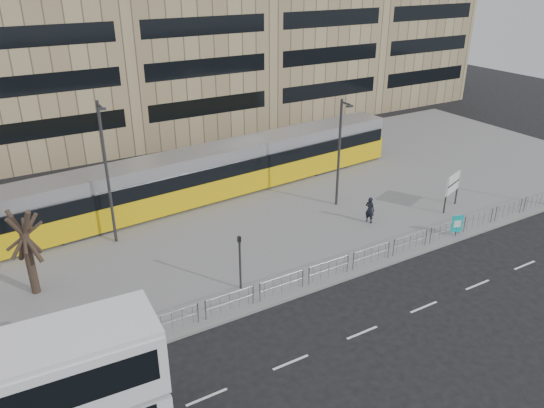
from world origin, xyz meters
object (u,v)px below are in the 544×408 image
station_sign (453,185)px  ad_panel (457,224)px  lamp_post_west (107,169)px  pedestrian (370,210)px  bare_tree (18,206)px  traffic_light_west (240,256)px  lamp_post_east (340,149)px  tram (217,171)px

station_sign → ad_panel: size_ratio=1.81×
ad_panel → lamp_post_west: bearing=169.4°
pedestrian → station_sign: bearing=-121.0°
ad_panel → bare_tree: bare_tree is taller
traffic_light_west → bare_tree: bare_tree is taller
pedestrian → lamp_post_east: size_ratio=0.24×
station_sign → bare_tree: (-26.69, 3.72, 3.19)m
lamp_post_east → ad_panel: bearing=-64.8°
lamp_post_east → lamp_post_west: bearing=170.5°
lamp_post_west → tram: bearing=21.9°
lamp_post_east → bare_tree: lamp_post_east is taller
station_sign → traffic_light_west: traffic_light_west is taller
pedestrian → lamp_post_west: lamp_post_west is taller
bare_tree → lamp_post_west: bearing=33.1°
lamp_post_west → bare_tree: size_ratio=1.23×
ad_panel → pedestrian: bearing=146.7°
ad_panel → pedestrian: size_ratio=0.79×
pedestrian → lamp_post_west: size_ratio=0.20×
pedestrian → lamp_post_west: 16.78m
tram → station_sign: size_ratio=12.21×
traffic_light_west → lamp_post_west: bearing=106.3°
lamp_post_west → ad_panel: bearing=-28.6°
ad_panel → traffic_light_west: size_ratio=0.46×
tram → station_sign: 16.68m
pedestrian → traffic_light_west: traffic_light_west is taller
ad_panel → tram: bearing=144.4°
traffic_light_west → lamp_post_west: size_ratio=0.35×
station_sign → lamp_post_west: lamp_post_west is taller
pedestrian → bare_tree: (-20.40, 2.51, 4.06)m
tram → station_sign: tram is taller
pedestrian → ad_panel: bearing=-161.4°
tram → bare_tree: bearing=-158.3°
tram → lamp_post_west: lamp_post_west is taller
tram → bare_tree: bare_tree is taller
tram → ad_panel: (10.08, -13.63, -1.02)m
pedestrian → traffic_light_west: (-10.99, -2.64, 1.07)m
traffic_light_west → lamp_post_east: size_ratio=0.41×
traffic_light_west → lamp_post_east: (10.84, 5.98, 2.19)m
ad_panel → lamp_post_west: size_ratio=0.16×
pedestrian → traffic_light_west: size_ratio=0.58×
pedestrian → tram: bearing=15.2°
lamp_post_west → lamp_post_east: (15.08, -2.53, -0.62)m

